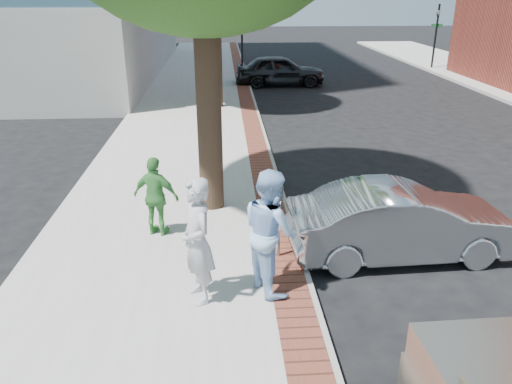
{
  "coord_description": "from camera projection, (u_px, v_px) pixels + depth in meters",
  "views": [
    {
      "loc": [
        -0.31,
        -8.35,
        4.65
      ],
      "look_at": [
        0.26,
        0.06,
        1.2
      ],
      "focal_mm": 35.0,
      "sensor_mm": 36.0,
      "label": 1
    }
  ],
  "objects": [
    {
      "name": "ground",
      "position": [
        243.0,
        252.0,
        9.49
      ],
      "size": [
        120.0,
        120.0,
        0.0
      ],
      "primitive_type": "plane",
      "color": "black",
      "rests_on": "ground"
    },
    {
      "name": "sidewalk",
      "position": [
        188.0,
        135.0,
        16.76
      ],
      "size": [
        5.0,
        60.0,
        0.15
      ],
      "primitive_type": "cube",
      "color": "#9E9991",
      "rests_on": "ground"
    },
    {
      "name": "brick_strip",
      "position": [
        253.0,
        132.0,
        16.86
      ],
      "size": [
        0.6,
        60.0,
        0.01
      ],
      "primitive_type": "cube",
      "color": "brown",
      "rests_on": "sidewalk"
    },
    {
      "name": "curb",
      "position": [
        264.0,
        134.0,
        16.91
      ],
      "size": [
        0.1,
        60.0,
        0.15
      ],
      "primitive_type": "cube",
      "color": "gray",
      "rests_on": "ground"
    },
    {
      "name": "signal_near",
      "position": [
        242.0,
        33.0,
        29.01
      ],
      "size": [
        0.7,
        0.15,
        3.8
      ],
      "color": "black",
      "rests_on": "ground"
    },
    {
      "name": "signal_far",
      "position": [
        436.0,
        31.0,
        29.72
      ],
      "size": [
        0.7,
        0.15,
        3.8
      ],
      "color": "black",
      "rests_on": "ground"
    },
    {
      "name": "parking_meter",
      "position": [
        279.0,
        203.0,
        8.64
      ],
      "size": [
        0.12,
        0.32,
        1.47
      ],
      "color": "gray",
      "rests_on": "sidewalk"
    },
    {
      "name": "person_gray",
      "position": [
        197.0,
        242.0,
        7.44
      ],
      "size": [
        0.71,
        0.85,
        1.99
      ],
      "primitive_type": "imported",
      "rotation": [
        0.0,
        0.0,
        -1.2
      ],
      "color": "#ACABB1",
      "rests_on": "sidewalk"
    },
    {
      "name": "person_officer",
      "position": [
        270.0,
        231.0,
        7.74
      ],
      "size": [
        1.07,
        1.19,
        2.01
      ],
      "primitive_type": "imported",
      "rotation": [
        0.0,
        0.0,
        1.95
      ],
      "color": "#99C1ED",
      "rests_on": "sidewalk"
    },
    {
      "name": "person_green",
      "position": [
        156.0,
        197.0,
        9.57
      ],
      "size": [
        1.0,
        0.68,
        1.58
      ],
      "primitive_type": "imported",
      "rotation": [
        0.0,
        0.0,
        2.8
      ],
      "color": "#449242",
      "rests_on": "sidewalk"
    },
    {
      "name": "sedan_silver",
      "position": [
        402.0,
        222.0,
        9.12
      ],
      "size": [
        4.21,
        1.63,
        1.37
      ],
      "primitive_type": "imported",
      "rotation": [
        0.0,
        0.0,
        1.62
      ],
      "color": "#ADB0B4",
      "rests_on": "ground"
    },
    {
      "name": "bg_car",
      "position": [
        280.0,
        70.0,
        25.38
      ],
      "size": [
        4.52,
        1.83,
        1.54
      ],
      "primitive_type": "imported",
      "rotation": [
        0.0,
        0.0,
        1.57
      ],
      "color": "black",
      "rests_on": "ground"
    }
  ]
}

